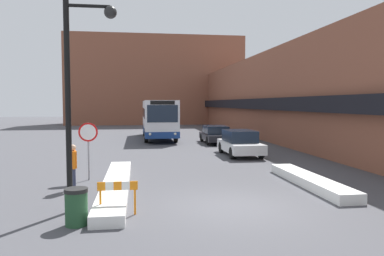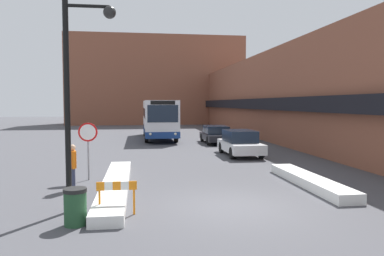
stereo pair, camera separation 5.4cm
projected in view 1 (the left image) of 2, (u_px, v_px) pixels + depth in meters
The scene contains 13 objects.
ground_plane at pixel (233, 206), 11.21m from camera, with size 160.00×160.00×0.00m, color #47474C.
building_row_right at pixel (271, 97), 36.11m from camera, with size 5.50×60.00×7.35m.
building_backdrop_far at pixel (155, 81), 57.25m from camera, with size 26.00×8.00×13.01m.
snow_bank_left at pixel (116, 185), 13.44m from camera, with size 0.90×8.71×0.32m.
snow_bank_right at pixel (310, 181), 14.10m from camera, with size 0.90×5.78×0.35m.
city_bus at pixel (159, 118), 32.65m from camera, with size 2.62×10.44×3.33m.
parked_car_front at pixel (240, 143), 22.19m from camera, with size 1.88×4.37×1.50m.
parked_car_back at pixel (216, 134), 29.03m from camera, with size 1.94×4.31×1.35m.
stop_sign at pixel (88, 139), 14.97m from camera, with size 0.76×0.08×2.32m.
street_lamp at pixel (79, 81), 10.47m from camera, with size 1.46×0.36×5.94m.
pedestrian at pixel (73, 163), 13.25m from camera, with size 0.32×0.51×1.64m.
trash_bin at pixel (76, 207), 9.44m from camera, with size 0.59×0.59×0.95m.
construction_barricade at pixel (118, 191), 10.29m from camera, with size 1.10×0.06×0.94m.
Camera 1 is at (-2.83, -10.74, 3.08)m, focal length 35.00 mm.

